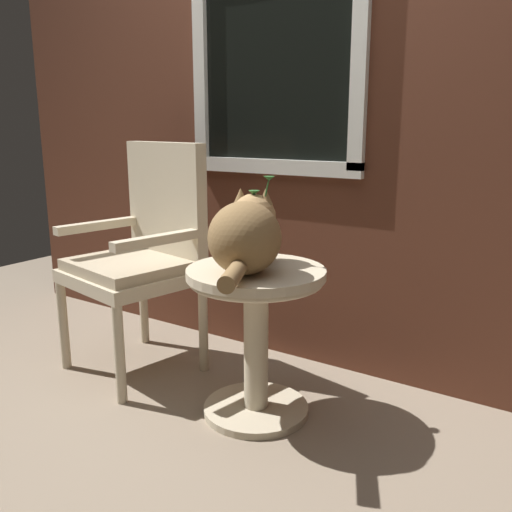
% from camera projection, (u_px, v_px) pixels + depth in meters
% --- Properties ---
extents(ground_plane, '(6.00, 6.00, 0.00)m').
position_uv_depth(ground_plane, '(219.00, 421.00, 2.18)').
color(ground_plane, gray).
extents(back_wall, '(4.00, 0.07, 2.60)m').
position_uv_depth(back_wall, '(313.00, 89.00, 2.48)').
color(back_wall, '#562D1E').
rests_on(back_wall, ground_plane).
extents(wicker_side_table, '(0.54, 0.54, 0.61)m').
position_uv_depth(wicker_side_table, '(256.00, 316.00, 2.15)').
color(wicker_side_table, beige).
rests_on(wicker_side_table, ground_plane).
extents(wicker_chair, '(0.62, 0.59, 1.07)m').
position_uv_depth(wicker_chair, '(144.00, 249.00, 2.57)').
color(wicker_chair, beige).
rests_on(wicker_chair, ground_plane).
extents(cat, '(0.37, 0.59, 0.30)m').
position_uv_depth(cat, '(246.00, 234.00, 2.04)').
color(cat, olive).
rests_on(cat, wicker_side_table).
extents(pewter_vase_with_ivy, '(0.14, 0.14, 0.34)m').
position_uv_depth(pewter_vase_with_ivy, '(261.00, 238.00, 2.18)').
color(pewter_vase_with_ivy, slate).
rests_on(pewter_vase_with_ivy, wicker_side_table).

